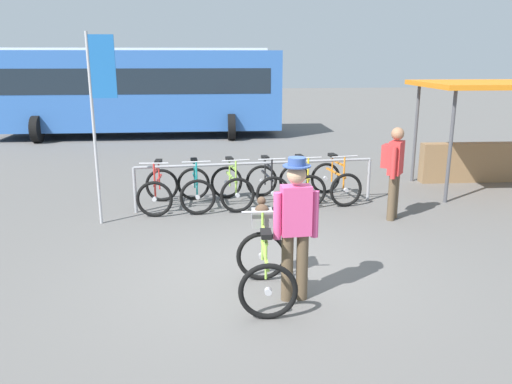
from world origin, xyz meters
name	(u,v)px	position (x,y,z in m)	size (l,w,h in m)	color
ground_plane	(262,273)	(0.00, 0.00, 0.00)	(80.00, 80.00, 0.00)	#605E5B
bike_rack_rail	(256,171)	(0.28, 3.13, 0.70)	(4.60, 0.37, 0.88)	#99999E
racked_bike_red	(158,190)	(-1.59, 3.18, 0.37)	(0.73, 1.15, 0.97)	black
racked_bike_teal	(196,188)	(-0.89, 3.23, 0.37)	(0.75, 1.17, 0.98)	black
racked_bike_lime	(232,187)	(-0.19, 3.28, 0.37)	(0.81, 1.20, 0.98)	black
racked_bike_black	(267,185)	(0.51, 3.33, 0.37)	(0.76, 1.16, 0.97)	black
racked_bike_yellow	(302,184)	(1.21, 3.37, 0.37)	(0.77, 1.16, 0.97)	black
racked_bike_orange	(335,182)	(1.91, 3.42, 0.37)	(0.81, 1.17, 0.97)	black
featured_bicycle	(264,256)	(-0.05, -0.61, 0.49)	(0.72, 1.22, 1.09)	black
person_with_featured_bike	(296,224)	(0.29, -0.80, 0.95)	(0.53, 0.32, 1.72)	brown
pedestrian_with_backpack	(394,167)	(2.58, 2.09, 0.94)	(0.45, 0.48, 1.64)	brown
bus_distant	(138,87)	(-2.90, 12.58, 1.74)	(10.05, 3.55, 3.08)	#3366B7
market_stall	(485,124)	(5.39, 4.19, 1.39)	(3.19, 2.42, 2.30)	#4C4C51
banner_flag	(99,93)	(-2.39, 2.40, 2.23)	(0.45, 0.05, 3.20)	#B2B2B7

